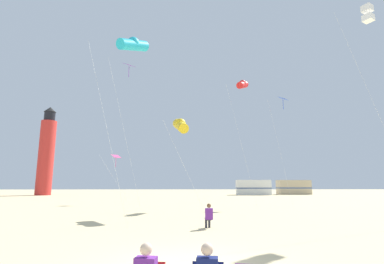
{
  "coord_description": "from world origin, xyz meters",
  "views": [
    {
      "loc": [
        -0.0,
        -7.78,
        2.09
      ],
      "look_at": [
        0.41,
        9.41,
        5.19
      ],
      "focal_mm": 26.93,
      "sensor_mm": 36.0,
      "label": 1
    }
  ],
  "objects_px": {
    "kite_tube_cyan": "(133,45)",
    "kite_tube_scarlet": "(243,85)",
    "kite_diamond_violet": "(129,71)",
    "kite_flyer_standing": "(209,215)",
    "kite_diamond_blue": "(283,103)",
    "rv_van_tan": "(294,187)",
    "kite_box_white": "(368,14)",
    "kite_diamond_rainbow": "(116,158)",
    "lighthouse_distant": "(46,153)",
    "rv_van_white": "(253,187)",
    "kite_tube_gold": "(180,125)"
  },
  "relations": [
    {
      "from": "kite_flyer_standing",
      "to": "kite_tube_scarlet",
      "type": "height_order",
      "value": "kite_tube_scarlet"
    },
    {
      "from": "lighthouse_distant",
      "to": "rv_van_white",
      "type": "distance_m",
      "value": 39.84
    },
    {
      "from": "kite_box_white",
      "to": "rv_van_white",
      "type": "bearing_deg",
      "value": 89.04
    },
    {
      "from": "rv_van_white",
      "to": "kite_tube_gold",
      "type": "bearing_deg",
      "value": -108.32
    },
    {
      "from": "kite_flyer_standing",
      "to": "rv_van_white",
      "type": "relative_size",
      "value": 0.18
    },
    {
      "from": "kite_diamond_blue",
      "to": "kite_tube_scarlet",
      "type": "bearing_deg",
      "value": -173.13
    },
    {
      "from": "kite_flyer_standing",
      "to": "rv_van_tan",
      "type": "relative_size",
      "value": 0.18
    },
    {
      "from": "kite_tube_cyan",
      "to": "kite_diamond_violet",
      "type": "height_order",
      "value": "kite_diamond_violet"
    },
    {
      "from": "lighthouse_distant",
      "to": "rv_van_tan",
      "type": "height_order",
      "value": "lighthouse_distant"
    },
    {
      "from": "lighthouse_distant",
      "to": "kite_diamond_rainbow",
      "type": "bearing_deg",
      "value": -51.2
    },
    {
      "from": "kite_diamond_violet",
      "to": "kite_tube_scarlet",
      "type": "xyz_separation_m",
      "value": [
        11.28,
        3.44,
        0.03
      ]
    },
    {
      "from": "rv_van_white",
      "to": "rv_van_tan",
      "type": "relative_size",
      "value": 0.99
    },
    {
      "from": "kite_diamond_rainbow",
      "to": "kite_tube_scarlet",
      "type": "xyz_separation_m",
      "value": [
        13.59,
        -2.87,
        7.49
      ]
    },
    {
      "from": "kite_box_white",
      "to": "lighthouse_distant",
      "type": "height_order",
      "value": "lighthouse_distant"
    },
    {
      "from": "kite_box_white",
      "to": "kite_diamond_rainbow",
      "type": "distance_m",
      "value": 25.9
    },
    {
      "from": "kite_tube_scarlet",
      "to": "kite_box_white",
      "type": "bearing_deg",
      "value": -60.57
    },
    {
      "from": "kite_flyer_standing",
      "to": "kite_box_white",
      "type": "bearing_deg",
      "value": -170.23
    },
    {
      "from": "kite_flyer_standing",
      "to": "kite_diamond_blue",
      "type": "bearing_deg",
      "value": -128.16
    },
    {
      "from": "kite_box_white",
      "to": "kite_diamond_violet",
      "type": "xyz_separation_m",
      "value": [
        -17.64,
        7.83,
        -1.12
      ]
    },
    {
      "from": "kite_diamond_blue",
      "to": "kite_diamond_violet",
      "type": "relative_size",
      "value": 0.85
    },
    {
      "from": "kite_diamond_rainbow",
      "to": "lighthouse_distant",
      "type": "bearing_deg",
      "value": 128.8
    },
    {
      "from": "kite_diamond_blue",
      "to": "kite_tube_gold",
      "type": "xyz_separation_m",
      "value": [
        -10.69,
        -9.17,
        -4.35
      ]
    },
    {
      "from": "kite_diamond_violet",
      "to": "kite_flyer_standing",
      "type": "bearing_deg",
      "value": -60.19
    },
    {
      "from": "lighthouse_distant",
      "to": "kite_tube_cyan",
      "type": "bearing_deg",
      "value": -58.67
    },
    {
      "from": "kite_diamond_blue",
      "to": "rv_van_tan",
      "type": "xyz_separation_m",
      "value": [
        11.23,
        28.32,
        -9.16
      ]
    },
    {
      "from": "kite_box_white",
      "to": "kite_diamond_blue",
      "type": "distance_m",
      "value": 12.31
    },
    {
      "from": "kite_tube_gold",
      "to": "lighthouse_distant",
      "type": "bearing_deg",
      "value": 126.71
    },
    {
      "from": "kite_flyer_standing",
      "to": "lighthouse_distant",
      "type": "bearing_deg",
      "value": -62.9
    },
    {
      "from": "kite_diamond_blue",
      "to": "rv_van_tan",
      "type": "bearing_deg",
      "value": 68.37
    },
    {
      "from": "rv_van_white",
      "to": "kite_flyer_standing",
      "type": "bearing_deg",
      "value": -103.65
    },
    {
      "from": "kite_tube_cyan",
      "to": "rv_van_tan",
      "type": "bearing_deg",
      "value": 58.27
    },
    {
      "from": "kite_diamond_rainbow",
      "to": "lighthouse_distant",
      "type": "xyz_separation_m",
      "value": [
        -18.73,
        23.3,
        2.95
      ]
    },
    {
      "from": "kite_flyer_standing",
      "to": "kite_diamond_violet",
      "type": "bearing_deg",
      "value": -67.02
    },
    {
      "from": "kite_box_white",
      "to": "kite_tube_cyan",
      "type": "relative_size",
      "value": 1.21
    },
    {
      "from": "kite_tube_cyan",
      "to": "kite_diamond_rainbow",
      "type": "relative_size",
      "value": 2.2
    },
    {
      "from": "kite_flyer_standing",
      "to": "rv_van_tan",
      "type": "height_order",
      "value": "rv_van_tan"
    },
    {
      "from": "kite_diamond_blue",
      "to": "rv_van_white",
      "type": "bearing_deg",
      "value": 84.2
    },
    {
      "from": "kite_flyer_standing",
      "to": "lighthouse_distant",
      "type": "xyz_separation_m",
      "value": [
        -27.44,
        40.78,
        7.22
      ]
    },
    {
      "from": "kite_box_white",
      "to": "kite_diamond_rainbow",
      "type": "height_order",
      "value": "kite_box_white"
    },
    {
      "from": "kite_tube_gold",
      "to": "rv_van_white",
      "type": "xyz_separation_m",
      "value": [
        13.35,
        35.31,
        -4.81
      ]
    },
    {
      "from": "kite_diamond_rainbow",
      "to": "lighthouse_distant",
      "type": "height_order",
      "value": "lighthouse_distant"
    },
    {
      "from": "kite_diamond_blue",
      "to": "kite_diamond_rainbow",
      "type": "xyz_separation_m",
      "value": [
        -17.92,
        2.35,
        -5.66
      ]
    },
    {
      "from": "lighthouse_distant",
      "to": "kite_tube_gold",
      "type": "bearing_deg",
      "value": -53.29
    },
    {
      "from": "kite_flyer_standing",
      "to": "kite_tube_gold",
      "type": "height_order",
      "value": "kite_tube_gold"
    },
    {
      "from": "kite_tube_cyan",
      "to": "kite_tube_scarlet",
      "type": "relative_size",
      "value": 0.89
    },
    {
      "from": "kite_flyer_standing",
      "to": "kite_tube_cyan",
      "type": "bearing_deg",
      "value": -41.44
    },
    {
      "from": "kite_box_white",
      "to": "kite_tube_scarlet",
      "type": "relative_size",
      "value": 1.08
    },
    {
      "from": "kite_tube_scarlet",
      "to": "lighthouse_distant",
      "type": "xyz_separation_m",
      "value": [
        -32.32,
        26.16,
        -4.54
      ]
    },
    {
      "from": "lighthouse_distant",
      "to": "kite_tube_scarlet",
      "type": "bearing_deg",
      "value": -38.99
    },
    {
      "from": "kite_diamond_blue",
      "to": "rv_van_white",
      "type": "height_order",
      "value": "kite_diamond_blue"
    }
  ]
}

